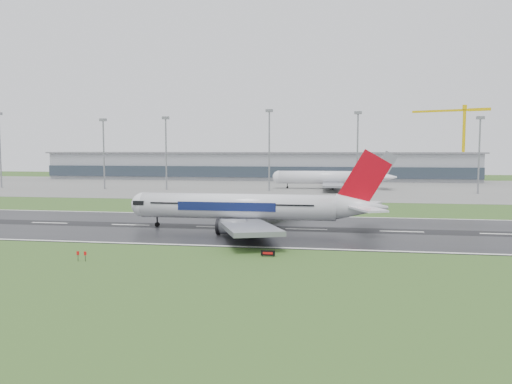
# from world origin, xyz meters

# --- Properties ---
(ground) EXTENTS (520.00, 520.00, 0.00)m
(ground) POSITION_xyz_m (0.00, 0.00, 0.00)
(ground) COLOR #2D501D
(ground) RESTS_ON ground
(runway) EXTENTS (400.00, 45.00, 0.10)m
(runway) POSITION_xyz_m (0.00, 0.00, 0.05)
(runway) COLOR black
(runway) RESTS_ON ground
(apron) EXTENTS (400.00, 130.00, 0.08)m
(apron) POSITION_xyz_m (0.00, 125.00, 0.04)
(apron) COLOR slate
(apron) RESTS_ON ground
(terminal) EXTENTS (240.00, 36.00, 15.00)m
(terminal) POSITION_xyz_m (0.00, 185.00, 7.50)
(terminal) COLOR gray
(terminal) RESTS_ON ground
(main_airliner) EXTENTS (56.10, 53.46, 16.46)m
(main_airliner) POSITION_xyz_m (29.07, -1.67, 8.33)
(main_airliner) COLOR silver
(main_airliner) RESTS_ON runway
(parked_airliner) EXTENTS (56.01, 52.35, 16.02)m
(parked_airliner) POSITION_xyz_m (43.64, 116.43, 8.09)
(parked_airliner) COLOR silver
(parked_airliner) RESTS_ON apron
(tower_crane) EXTENTS (40.89, 18.03, 42.64)m
(tower_crane) POSITION_xyz_m (116.92, 200.00, 21.32)
(tower_crane) COLOR #E0B806
(tower_crane) RESTS_ON ground
(runway_sign) EXTENTS (2.31, 0.59, 1.04)m
(runway_sign) POSITION_xyz_m (35.70, -29.16, 0.52)
(runway_sign) COLOR black
(runway_sign) RESTS_ON ground
(floodmast_0) EXTENTS (0.64, 0.64, 32.58)m
(floodmast_0) POSITION_xyz_m (-103.63, 100.00, 16.29)
(floodmast_0) COLOR gray
(floodmast_0) RESTS_ON ground
(floodmast_1) EXTENTS (0.64, 0.64, 29.41)m
(floodmast_1) POSITION_xyz_m (-54.10, 100.00, 14.70)
(floodmast_1) COLOR gray
(floodmast_1) RESTS_ON ground
(floodmast_2) EXTENTS (0.64, 0.64, 29.97)m
(floodmast_2) POSITION_xyz_m (-25.91, 100.00, 14.99)
(floodmast_2) COLOR gray
(floodmast_2) RESTS_ON ground
(floodmast_3) EXTENTS (0.64, 0.64, 32.47)m
(floodmast_3) POSITION_xyz_m (18.35, 100.00, 16.24)
(floodmast_3) COLOR gray
(floodmast_3) RESTS_ON ground
(floodmast_4) EXTENTS (0.64, 0.64, 31.25)m
(floodmast_4) POSITION_xyz_m (54.01, 100.00, 15.62)
(floodmast_4) COLOR gray
(floodmast_4) RESTS_ON ground
(floodmast_5) EXTENTS (0.64, 0.64, 28.80)m
(floodmast_5) POSITION_xyz_m (100.20, 100.00, 14.40)
(floodmast_5) COLOR gray
(floodmast_5) RESTS_ON ground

